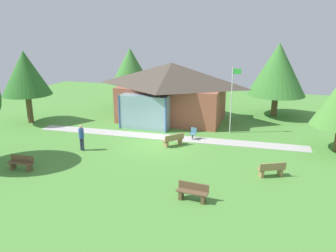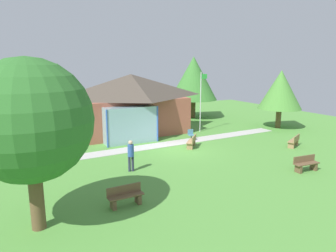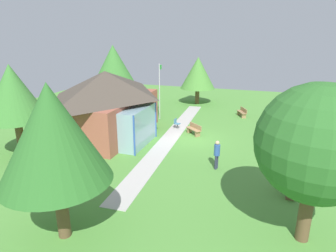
{
  "view_description": "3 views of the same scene",
  "coord_description": "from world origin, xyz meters",
  "px_view_note": "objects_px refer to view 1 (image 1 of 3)",
  "views": [
    {
      "loc": [
        7.24,
        -21.16,
        8.04
      ],
      "look_at": [
        0.18,
        1.62,
        0.9
      ],
      "focal_mm": 36.52,
      "sensor_mm": 36.0,
      "label": 1
    },
    {
      "loc": [
        -10.01,
        -17.75,
        5.81
      ],
      "look_at": [
        -0.11,
        1.51,
        1.39
      ],
      "focal_mm": 32.93,
      "sensor_mm": 36.0,
      "label": 2
    },
    {
      "loc": [
        -19.85,
        -4.69,
        7.47
      ],
      "look_at": [
        -0.94,
        1.58,
        1.15
      ],
      "focal_mm": 30.67,
      "sensor_mm": 36.0,
      "label": 3
    }
  ],
  "objects_px": {
    "bench_front_left": "(21,163)",
    "tree_behind_pavilion_left": "(130,66)",
    "visitor_strolling_lawn": "(81,136)",
    "patio_chair_lawn_spare": "(193,134)",
    "flagpole": "(232,97)",
    "tree_west_hedge": "(25,73)",
    "bench_rear_near_path": "(173,140)",
    "tree_behind_pavilion_right": "(278,69)",
    "bench_lawn_far_right": "(271,170)",
    "pavilion": "(171,91)",
    "bench_front_right": "(193,192)"
  },
  "relations": [
    {
      "from": "tree_behind_pavilion_left",
      "to": "tree_behind_pavilion_right",
      "type": "distance_m",
      "value": 13.8
    },
    {
      "from": "bench_front_left",
      "to": "patio_chair_lawn_spare",
      "type": "xyz_separation_m",
      "value": [
        8.17,
        8.17,
        0.01
      ]
    },
    {
      "from": "bench_front_right",
      "to": "tree_behind_pavilion_left",
      "type": "height_order",
      "value": "tree_behind_pavilion_left"
    },
    {
      "from": "patio_chair_lawn_spare",
      "to": "tree_behind_pavilion_right",
      "type": "relative_size",
      "value": 0.13
    },
    {
      "from": "flagpole",
      "to": "bench_front_right",
      "type": "bearing_deg",
      "value": -91.87
    },
    {
      "from": "bench_front_right",
      "to": "tree_behind_pavilion_left",
      "type": "bearing_deg",
      "value": -53.92
    },
    {
      "from": "tree_west_hedge",
      "to": "bench_front_left",
      "type": "bearing_deg",
      "value": -54.43
    },
    {
      "from": "flagpole",
      "to": "bench_rear_near_path",
      "type": "xyz_separation_m",
      "value": [
        -3.36,
        -4.07,
        -2.42
      ]
    },
    {
      "from": "bench_rear_near_path",
      "to": "tree_west_hedge",
      "type": "distance_m",
      "value": 13.91
    },
    {
      "from": "flagpole",
      "to": "pavilion",
      "type": "bearing_deg",
      "value": 158.08
    },
    {
      "from": "bench_rear_near_path",
      "to": "bench_front_right",
      "type": "xyz_separation_m",
      "value": [
        3.0,
        -6.99,
        0.0
      ]
    },
    {
      "from": "bench_rear_near_path",
      "to": "bench_front_left",
      "type": "distance_m",
      "value": 9.66
    },
    {
      "from": "bench_front_left",
      "to": "bench_front_right",
      "type": "bearing_deg",
      "value": 174.73
    },
    {
      "from": "tree_behind_pavilion_right",
      "to": "tree_west_hedge",
      "type": "bearing_deg",
      "value": -157.04
    },
    {
      "from": "bench_rear_near_path",
      "to": "bench_lawn_far_right",
      "type": "bearing_deg",
      "value": -74.01
    },
    {
      "from": "bench_rear_near_path",
      "to": "patio_chair_lawn_spare",
      "type": "bearing_deg",
      "value": 12.23
    },
    {
      "from": "flagpole",
      "to": "bench_front_right",
      "type": "xyz_separation_m",
      "value": [
        -0.36,
        -11.07,
        -2.42
      ]
    },
    {
      "from": "bench_rear_near_path",
      "to": "tree_behind_pavilion_left",
      "type": "bearing_deg",
      "value": 78.45
    },
    {
      "from": "bench_front_right",
      "to": "bench_rear_near_path",
      "type": "bearing_deg",
      "value": -62.17
    },
    {
      "from": "tree_west_hedge",
      "to": "tree_behind_pavilion_left",
      "type": "bearing_deg",
      "value": 52.89
    },
    {
      "from": "flagpole",
      "to": "tree_west_hedge",
      "type": "xyz_separation_m",
      "value": [
        -16.59,
        -2.07,
        1.35
      ]
    },
    {
      "from": "bench_rear_near_path",
      "to": "bench_front_left",
      "type": "bearing_deg",
      "value": 173.79
    },
    {
      "from": "pavilion",
      "to": "tree_west_hedge",
      "type": "distance_m",
      "value": 12.03
    },
    {
      "from": "tree_west_hedge",
      "to": "bench_rear_near_path",
      "type": "bearing_deg",
      "value": -8.6
    },
    {
      "from": "tree_west_hedge",
      "to": "tree_behind_pavilion_right",
      "type": "xyz_separation_m",
      "value": [
        19.72,
        8.36,
        0.06
      ]
    },
    {
      "from": "flagpole",
      "to": "bench_front_left",
      "type": "bearing_deg",
      "value": -135.07
    },
    {
      "from": "bench_front_left",
      "to": "visitor_strolling_lawn",
      "type": "distance_m",
      "value": 4.2
    },
    {
      "from": "patio_chair_lawn_spare",
      "to": "visitor_strolling_lawn",
      "type": "xyz_separation_m",
      "value": [
        -6.49,
        -4.36,
        0.61
      ]
    },
    {
      "from": "bench_rear_near_path",
      "to": "tree_behind_pavilion_left",
      "type": "distance_m",
      "value": 12.79
    },
    {
      "from": "pavilion",
      "to": "bench_lawn_far_right",
      "type": "xyz_separation_m",
      "value": [
        8.62,
        -9.44,
        -2.18
      ]
    },
    {
      "from": "patio_chair_lawn_spare",
      "to": "tree_west_hedge",
      "type": "xyz_separation_m",
      "value": [
        -14.21,
        0.29,
        3.76
      ]
    },
    {
      "from": "bench_front_left",
      "to": "visitor_strolling_lawn",
      "type": "height_order",
      "value": "visitor_strolling_lawn"
    },
    {
      "from": "bench_rear_near_path",
      "to": "bench_front_right",
      "type": "distance_m",
      "value": 7.61
    },
    {
      "from": "patio_chair_lawn_spare",
      "to": "tree_west_hedge",
      "type": "relative_size",
      "value": 0.14
    },
    {
      "from": "bench_lawn_far_right",
      "to": "patio_chair_lawn_spare",
      "type": "relative_size",
      "value": 1.79
    },
    {
      "from": "patio_chair_lawn_spare",
      "to": "tree_west_hedge",
      "type": "distance_m",
      "value": 14.7
    },
    {
      "from": "visitor_strolling_lawn",
      "to": "tree_west_hedge",
      "type": "relative_size",
      "value": 0.29
    },
    {
      "from": "pavilion",
      "to": "tree_west_hedge",
      "type": "xyz_separation_m",
      "value": [
        -11.13,
        -4.27,
        1.6
      ]
    },
    {
      "from": "patio_chair_lawn_spare",
      "to": "tree_behind_pavilion_left",
      "type": "relative_size",
      "value": 0.15
    },
    {
      "from": "bench_front_left",
      "to": "visitor_strolling_lawn",
      "type": "xyz_separation_m",
      "value": [
        1.68,
        3.81,
        0.62
      ]
    },
    {
      "from": "bench_front_left",
      "to": "visitor_strolling_lawn",
      "type": "bearing_deg",
      "value": -115.97
    },
    {
      "from": "bench_front_left",
      "to": "tree_behind_pavilion_left",
      "type": "relative_size",
      "value": 0.26
    },
    {
      "from": "pavilion",
      "to": "tree_west_hedge",
      "type": "bearing_deg",
      "value": -159.0
    },
    {
      "from": "visitor_strolling_lawn",
      "to": "tree_behind_pavilion_left",
      "type": "distance_m",
      "value": 12.98
    },
    {
      "from": "flagpole",
      "to": "tree_behind_pavilion_left",
      "type": "height_order",
      "value": "tree_behind_pavilion_left"
    },
    {
      "from": "visitor_strolling_lawn",
      "to": "tree_behind_pavilion_left",
      "type": "xyz_separation_m",
      "value": [
        -1.79,
        12.49,
        3.04
      ]
    },
    {
      "from": "bench_rear_near_path",
      "to": "bench_front_right",
      "type": "bearing_deg",
      "value": -114.9
    },
    {
      "from": "bench_front_left",
      "to": "tree_west_hedge",
      "type": "distance_m",
      "value": 11.06
    },
    {
      "from": "bench_lawn_far_right",
      "to": "patio_chair_lawn_spare",
      "type": "distance_m",
      "value": 7.38
    },
    {
      "from": "bench_rear_near_path",
      "to": "pavilion",
      "type": "bearing_deg",
      "value": 60.46
    }
  ]
}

